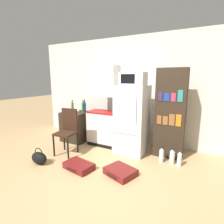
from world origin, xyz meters
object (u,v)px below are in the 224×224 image
Objects in this scene: side_table at (76,126)px; bottle_blue_soda at (85,106)px; chair at (68,127)px; handbag at (39,158)px; bottle_green_tall at (83,107)px; suitcase_small_flat at (120,172)px; microwave at (133,79)px; bottle_olive_oil at (73,107)px; bookshelf at (170,114)px; bowl at (76,111)px; kitchen_hutch at (103,109)px; water_bottle_back at (172,157)px; suitcase_large_flat at (79,166)px; water_bottle_middle at (179,159)px; refrigerator at (132,120)px; water_bottle_front at (161,155)px.

side_table is 2.46× the size of bottle_blue_soda.
handbag is (-0.14, -0.69, -0.46)m from chair.
bottle_green_tall is 2.13m from suitcase_small_flat.
microwave is at bearing 23.93° from chair.
bottle_olive_oil is (-1.72, 0.03, -0.74)m from microwave.
bookshelf is at bearing 82.66° from suitcase_small_flat.
bowl is 0.84m from chair.
kitchen_hutch is 1.91m from water_bottle_back.
water_bottle_back is (0.93, -0.17, -1.52)m from microwave.
handbag is (-0.58, -1.51, -0.79)m from kitchen_hutch.
suitcase_small_flat is 1.12m from water_bottle_back.
bookshelf is 6.11× the size of bottle_olive_oil.
bottle_green_tall is 0.52× the size of suitcase_large_flat.
microwave is at bearing 119.93° from suitcase_small_flat.
chair is at bearing -172.88° from suitcase_small_flat.
water_bottle_middle is at bearing -4.84° from side_table.
kitchen_hutch is 5.45× the size of handbag.
chair is at bearing -167.61° from water_bottle_middle.
suitcase_small_flat is (0.77, 0.18, 0.00)m from suitcase_large_flat.
suitcase_small_flat is at bearing -36.37° from bottle_blue_soda.
chair reaches higher than side_table.
kitchen_hutch is 6.41× the size of bottle_olive_oil.
kitchen_hutch is at bearing 5.93° from side_table.
water_bottle_middle is (2.48, -0.29, -0.77)m from bottle_green_tall.
side_table is 1.46× the size of microwave.
side_table is 2.70m from water_bottle_middle.
bottle_blue_soda is at bearing 172.45° from refrigerator.
refrigerator is 0.90m from microwave.
bottle_olive_oil is at bearing 173.10° from bowl.
bottle_green_tall is 1.68m from handbag.
bottle_olive_oil is at bearing 179.11° from refrigerator.
kitchen_hutch is at bearing 150.69° from suitcase_small_flat.
side_table is at bearing 174.75° from water_bottle_front.
bottle_blue_soda is 2.22m from suitcase_small_flat.
bowl is 2.41m from water_bottle_front.
suitcase_small_flat is (1.00, -1.12, -0.86)m from kitchen_hutch.
bottle_olive_oil is 1.67m from handbag.
suitcase_large_flat is (-0.57, -1.20, -1.59)m from microwave.
kitchen_hutch is 2.05m from water_bottle_middle.
refrigerator is 4.63× the size of water_bottle_front.
bottle_blue_soda reaches higher than suitcase_large_flat.
microwave is at bearing 164.44° from water_bottle_front.
microwave is at bearing 169.35° from water_bottle_back.
suitcase_large_flat is at bearing -134.81° from bookshelf.
bookshelf is 2.12m from suitcase_large_flat.
chair is (-1.24, -0.72, -1.06)m from microwave.
refrigerator is 0.97m from water_bottle_front.
kitchen_hutch is 6.07× the size of water_bottle_back.
side_table reaches higher than suitcase_small_flat.
kitchen_hutch is 1.05× the size of bookshelf.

